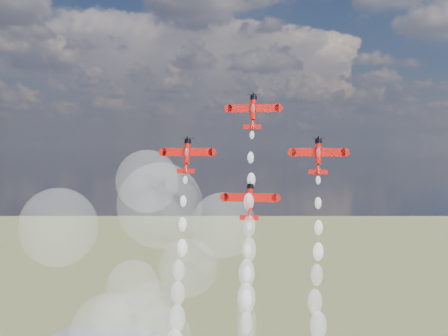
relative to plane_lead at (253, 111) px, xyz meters
The scene contains 5 objects.
plane_lead is the anchor object (origin of this frame).
plane_left 17.37m from the plane_lead, 169.34° to the right, with size 11.12×4.36×7.78m.
plane_right 17.37m from the plane_lead, 10.66° to the right, with size 11.12×4.36×7.78m.
plane_slot 19.92m from the plane_lead, 90.00° to the right, with size 11.12×4.36×7.78m.
drifted_smoke_cloud 49.69m from the plane_lead, 157.43° to the left, with size 61.87×33.82×55.05m.
Camera 1 is at (-1.06, -128.21, 113.37)m, focal length 50.00 mm.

